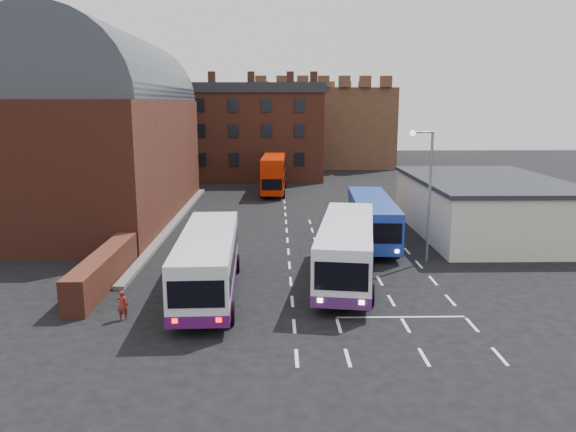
{
  "coord_description": "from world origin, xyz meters",
  "views": [
    {
      "loc": [
        -0.74,
        -27.55,
        9.79
      ],
      "look_at": [
        0.0,
        10.0,
        2.2
      ],
      "focal_mm": 35.0,
      "sensor_mm": 36.0,
      "label": 1
    }
  ],
  "objects_px": {
    "bus_blue": "(372,217)",
    "pedestrian_red": "(122,305)",
    "bus_red_double": "(274,173)",
    "street_lamp": "(426,184)",
    "bus_white_outbound": "(208,259)",
    "bus_white_inbound": "(347,246)",
    "pedestrian_beige": "(204,295)"
  },
  "relations": [
    {
      "from": "pedestrian_red",
      "to": "bus_blue",
      "type": "bearing_deg",
      "value": -140.56
    },
    {
      "from": "bus_white_inbound",
      "to": "pedestrian_beige",
      "type": "distance_m",
      "value": 8.86
    },
    {
      "from": "bus_white_outbound",
      "to": "bus_blue",
      "type": "relative_size",
      "value": 1.02
    },
    {
      "from": "pedestrian_red",
      "to": "pedestrian_beige",
      "type": "relative_size",
      "value": 0.83
    },
    {
      "from": "bus_white_outbound",
      "to": "pedestrian_red",
      "type": "height_order",
      "value": "bus_white_outbound"
    },
    {
      "from": "bus_red_double",
      "to": "pedestrian_beige",
      "type": "relative_size",
      "value": 6.15
    },
    {
      "from": "street_lamp",
      "to": "pedestrian_red",
      "type": "relative_size",
      "value": 5.86
    },
    {
      "from": "bus_white_inbound",
      "to": "street_lamp",
      "type": "bearing_deg",
      "value": -137.45
    },
    {
      "from": "bus_white_outbound",
      "to": "pedestrian_beige",
      "type": "height_order",
      "value": "bus_white_outbound"
    },
    {
      "from": "bus_red_double",
      "to": "street_lamp",
      "type": "xyz_separation_m",
      "value": [
        9.43,
        -27.66,
        2.77
      ]
    },
    {
      "from": "street_lamp",
      "to": "bus_white_inbound",
      "type": "bearing_deg",
      "value": -146.8
    },
    {
      "from": "bus_white_outbound",
      "to": "street_lamp",
      "type": "distance_m",
      "value": 14.18
    },
    {
      "from": "bus_red_double",
      "to": "pedestrian_beige",
      "type": "distance_m",
      "value": 36.06
    },
    {
      "from": "bus_white_inbound",
      "to": "pedestrian_red",
      "type": "bearing_deg",
      "value": 36.76
    },
    {
      "from": "bus_white_inbound",
      "to": "pedestrian_red",
      "type": "relative_size",
      "value": 8.91
    },
    {
      "from": "bus_red_double",
      "to": "pedestrian_beige",
      "type": "xyz_separation_m",
      "value": [
        -3.11,
        -35.91,
        -1.35
      ]
    },
    {
      "from": "bus_white_outbound",
      "to": "pedestrian_beige",
      "type": "relative_size",
      "value": 7.06
    },
    {
      "from": "pedestrian_red",
      "to": "street_lamp",
      "type": "bearing_deg",
      "value": -157.22
    },
    {
      "from": "bus_blue",
      "to": "pedestrian_red",
      "type": "height_order",
      "value": "bus_blue"
    },
    {
      "from": "bus_white_inbound",
      "to": "pedestrian_beige",
      "type": "bearing_deg",
      "value": 42.77
    },
    {
      "from": "bus_white_inbound",
      "to": "street_lamp",
      "type": "height_order",
      "value": "street_lamp"
    },
    {
      "from": "street_lamp",
      "to": "pedestrian_beige",
      "type": "relative_size",
      "value": 4.88
    },
    {
      "from": "bus_white_inbound",
      "to": "bus_red_double",
      "type": "height_order",
      "value": "bus_red_double"
    },
    {
      "from": "pedestrian_beige",
      "to": "bus_red_double",
      "type": "bearing_deg",
      "value": -105.28
    },
    {
      "from": "pedestrian_red",
      "to": "bus_white_outbound",
      "type": "bearing_deg",
      "value": -141.87
    },
    {
      "from": "bus_white_inbound",
      "to": "bus_blue",
      "type": "distance_m",
      "value": 9.12
    },
    {
      "from": "pedestrian_red",
      "to": "pedestrian_beige",
      "type": "distance_m",
      "value": 3.74
    },
    {
      "from": "bus_white_outbound",
      "to": "bus_white_inbound",
      "type": "height_order",
      "value": "bus_white_inbound"
    },
    {
      "from": "bus_blue",
      "to": "bus_white_outbound",
      "type": "bearing_deg",
      "value": 49.55
    },
    {
      "from": "pedestrian_red",
      "to": "bus_white_inbound",
      "type": "bearing_deg",
      "value": -159.16
    },
    {
      "from": "bus_blue",
      "to": "pedestrian_red",
      "type": "relative_size",
      "value": 8.35
    },
    {
      "from": "bus_blue",
      "to": "street_lamp",
      "type": "relative_size",
      "value": 1.43
    }
  ]
}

